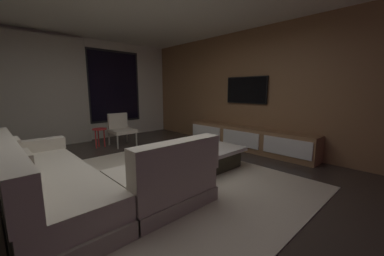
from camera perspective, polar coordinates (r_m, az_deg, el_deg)
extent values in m
plane|color=#332B26|center=(3.42, -12.55, -13.85)|extent=(9.20, 9.20, 0.00)
cube|color=silver|center=(6.58, -29.75, 8.34)|extent=(6.60, 0.12, 2.70)
cube|color=black|center=(6.94, -19.08, 9.88)|extent=(1.52, 0.02, 2.02)
cube|color=black|center=(6.93, -19.03, 9.89)|extent=(1.40, 0.03, 1.90)
cube|color=#BCB5A3|center=(6.29, -34.21, 7.50)|extent=(2.10, 0.12, 2.60)
cube|color=#8E6642|center=(5.37, 16.52, 9.20)|extent=(0.12, 7.80, 2.70)
cube|color=beige|center=(3.52, -6.67, -12.90)|extent=(3.20, 3.80, 0.01)
cube|color=#B1A997|center=(3.22, -32.09, -14.93)|extent=(0.90, 2.50, 0.18)
cube|color=beige|center=(3.14, -32.43, -11.42)|extent=(0.86, 2.42, 0.24)
cube|color=beige|center=(3.02, -39.53, -6.59)|extent=(0.20, 2.50, 0.40)
cube|color=beige|center=(4.19, -35.72, -3.79)|extent=(0.90, 0.20, 0.18)
cube|color=#B1A997|center=(2.87, -8.15, -16.51)|extent=(1.10, 0.90, 0.18)
cube|color=beige|center=(2.78, -8.26, -12.61)|extent=(1.07, 0.86, 0.24)
cube|color=beige|center=(2.41, -3.61, -7.97)|extent=(1.10, 0.20, 0.40)
cube|color=beige|center=(3.57, -38.17, -4.92)|extent=(0.10, 0.36, 0.36)
cube|color=#B2A893|center=(2.75, -36.48, -8.55)|extent=(0.10, 0.36, 0.36)
cube|color=#353422|center=(4.04, 2.30, -7.68)|extent=(1.00, 1.00, 0.30)
cube|color=white|center=(3.99, 2.31, -5.21)|extent=(1.16, 1.16, 0.06)
cube|color=#6CCF76|center=(3.88, 1.50, -4.93)|extent=(0.24, 0.19, 0.03)
cube|color=#CD3A93|center=(3.85, 1.54, -4.49)|extent=(0.24, 0.19, 0.03)
cube|color=purple|center=(3.86, 1.67, -4.00)|extent=(0.23, 0.15, 0.03)
cube|color=#4DD67C|center=(3.87, 1.52, -3.55)|extent=(0.23, 0.21, 0.03)
cylinder|color=#B2ADA0|center=(5.67, -13.93, -2.60)|extent=(0.04, 0.04, 0.36)
cylinder|color=#B2ADA0|center=(5.47, -18.37, -3.25)|extent=(0.04, 0.04, 0.36)
cylinder|color=#B2ADA0|center=(6.11, -16.13, -1.83)|extent=(0.04, 0.04, 0.36)
cylinder|color=#B2ADA0|center=(5.93, -20.31, -2.40)|extent=(0.04, 0.04, 0.36)
cube|color=beige|center=(5.76, -17.28, -0.75)|extent=(0.55, 0.57, 0.08)
cube|color=beige|center=(5.94, -18.36, 1.75)|extent=(0.49, 0.09, 0.38)
cylinder|color=red|center=(5.71, -23.24, -2.52)|extent=(0.03, 0.03, 0.46)
cylinder|color=red|center=(5.77, -21.38, -2.26)|extent=(0.03, 0.03, 0.46)
cylinder|color=red|center=(5.83, -22.66, -2.23)|extent=(0.03, 0.03, 0.46)
cylinder|color=red|center=(5.70, -22.44, -0.24)|extent=(0.32, 0.32, 0.02)
cube|color=#8E6642|center=(5.30, 13.50, -2.55)|extent=(0.44, 3.10, 0.52)
cube|color=white|center=(4.61, 22.82, -4.51)|extent=(0.02, 0.93, 0.33)
cube|color=white|center=(5.10, 12.08, -2.65)|extent=(0.02, 0.93, 0.33)
cube|color=white|center=(5.75, 3.50, -1.10)|extent=(0.02, 0.93, 0.33)
cube|color=#39281A|center=(4.89, 21.54, -5.65)|extent=(0.33, 0.68, 0.19)
cube|color=#836067|center=(4.80, 24.35, -6.32)|extent=(0.03, 0.04, 0.16)
cube|color=#94C151|center=(4.83, 23.52, -6.27)|extent=(0.03, 0.04, 0.14)
cube|color=#747F54|center=(4.85, 22.72, -6.13)|extent=(0.03, 0.04, 0.14)
cube|color=#C879C4|center=(4.88, 21.92, -5.93)|extent=(0.03, 0.04, 0.15)
cube|color=#C79DD6|center=(4.91, 21.14, -5.69)|extent=(0.03, 0.04, 0.17)
cube|color=#42AE81|center=(4.94, 20.37, -5.52)|extent=(0.03, 0.04, 0.18)
cube|color=#985A6A|center=(4.97, 19.60, -5.48)|extent=(0.03, 0.04, 0.16)
cube|color=#A753BF|center=(5.01, 18.83, -5.41)|extent=(0.03, 0.04, 0.14)
cube|color=black|center=(5.41, 13.64, 9.32)|extent=(0.04, 1.05, 0.61)
cube|color=black|center=(5.41, 13.62, 9.32)|extent=(0.05, 1.01, 0.57)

